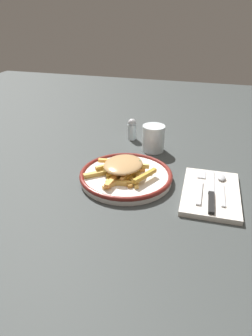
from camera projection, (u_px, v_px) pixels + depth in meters
The scene contains 9 objects.
ground_plane at pixel (126, 180), 0.86m from camera, with size 2.60×2.60×0.00m, color #373C3B.
plate at pixel (126, 176), 0.85m from camera, with size 0.26×0.26×0.02m.
fries_heap at pixel (123, 168), 0.84m from camera, with size 0.19×0.17×0.04m.
napkin at pixel (211, 193), 0.79m from camera, with size 0.14×0.22×0.01m, color silver.
fork at pixel (200, 186), 0.80m from camera, with size 0.02×0.18×0.00m.
knife at pixel (211, 194), 0.77m from camera, with size 0.02×0.21×0.01m.
spoon at pixel (222, 184), 0.80m from camera, with size 0.02×0.15×0.01m.
water_glass at pixel (153, 138), 1.01m from camera, with size 0.07×0.07×0.09m, color silver.
salt_shaker at pixel (132, 129), 1.10m from camera, with size 0.03×0.03×0.08m.
Camera 1 is at (0.20, -0.71, 0.44)m, focal length 32.36 mm.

